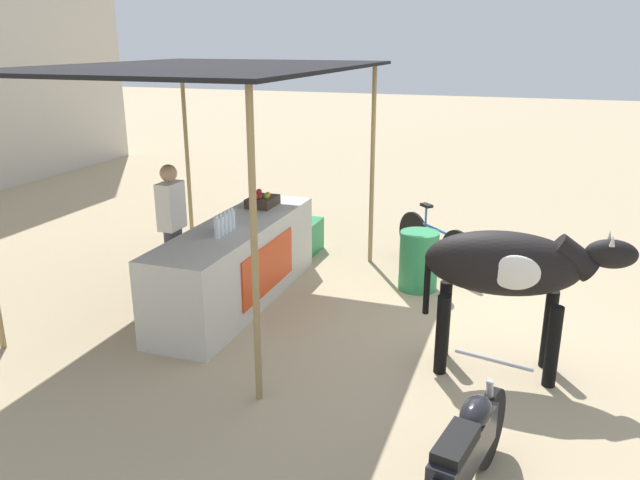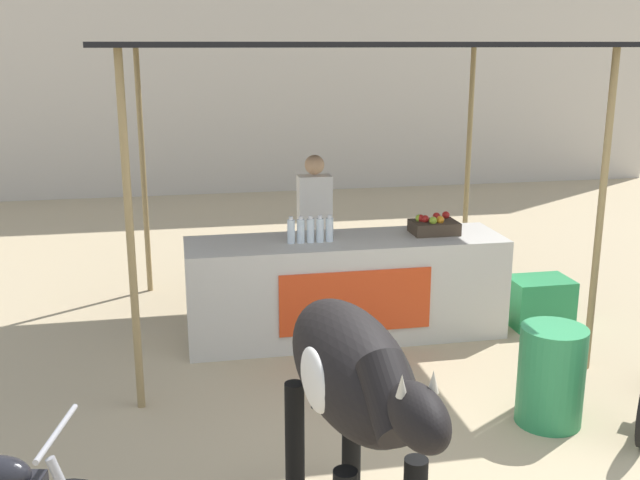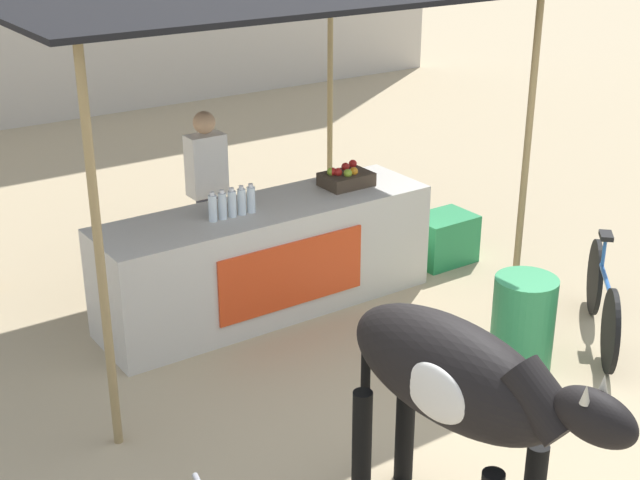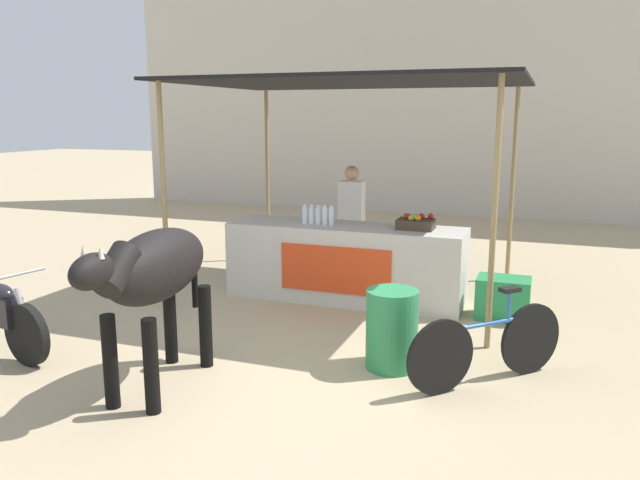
# 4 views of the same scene
# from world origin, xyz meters

# --- Properties ---
(ground_plane) EXTENTS (60.00, 60.00, 0.00)m
(ground_plane) POSITION_xyz_m (0.00, 0.00, 0.00)
(ground_plane) COLOR tan
(building_wall_far) EXTENTS (16.00, 0.50, 6.93)m
(building_wall_far) POSITION_xyz_m (0.00, 9.75, 3.47)
(building_wall_far) COLOR beige
(building_wall_far) RESTS_ON ground
(stall_counter) EXTENTS (3.00, 0.82, 0.96)m
(stall_counter) POSITION_xyz_m (0.00, 2.20, 0.48)
(stall_counter) COLOR beige
(stall_counter) RESTS_ON ground
(stall_awning) EXTENTS (4.20, 3.20, 2.75)m
(stall_awning) POSITION_xyz_m (0.00, 2.50, 2.64)
(stall_awning) COLOR black
(stall_awning) RESTS_ON ground
(water_bottle_row) EXTENTS (0.43, 0.07, 0.25)m
(water_bottle_row) POSITION_xyz_m (-0.35, 2.15, 1.07)
(water_bottle_row) COLOR silver
(water_bottle_row) RESTS_ON stall_counter
(fruit_crate) EXTENTS (0.44, 0.32, 0.18)m
(fruit_crate) POSITION_xyz_m (0.88, 2.25, 1.03)
(fruit_crate) COLOR #3F3326
(fruit_crate) RESTS_ON stall_counter
(vendor_behind_counter) EXTENTS (0.34, 0.22, 1.65)m
(vendor_behind_counter) POSITION_xyz_m (-0.16, 2.95, 0.85)
(vendor_behind_counter) COLOR #383842
(vendor_behind_counter) RESTS_ON ground
(cooler_box) EXTENTS (0.60, 0.44, 0.48)m
(cooler_box) POSITION_xyz_m (1.96, 2.10, 0.24)
(cooler_box) COLOR #268C4C
(cooler_box) RESTS_ON ground
(water_barrel) EXTENTS (0.48, 0.48, 0.75)m
(water_barrel) POSITION_xyz_m (1.10, 0.23, 0.37)
(water_barrel) COLOR #2D8C51
(water_barrel) RESTS_ON ground
(cow) EXTENTS (0.64, 1.84, 1.44)m
(cow) POSITION_xyz_m (-0.68, -0.91, 1.03)
(cow) COLOR black
(cow) RESTS_ON ground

